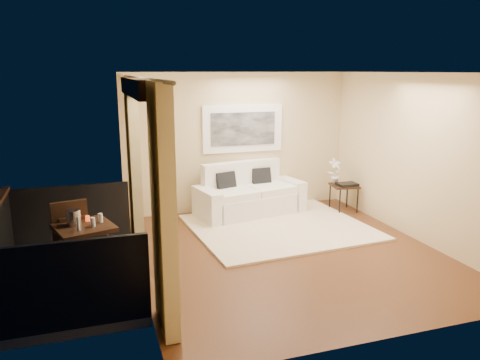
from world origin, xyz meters
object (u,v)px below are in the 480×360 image
balcony_chair_near (72,236)px  balcony_chair_far (74,241)px  sofa (248,196)px  side_table (344,188)px  ice_bucket (74,218)px  bistro_table (84,231)px  orchid (335,171)px

balcony_chair_near → balcony_chair_far: bearing=75.0°
sofa → balcony_chair_near: 3.80m
side_table → ice_bucket: bearing=-160.1°
sofa → bistro_table: (-3.00, -2.27, 0.37)m
side_table → balcony_chair_far: bearing=-163.0°
bistro_table → ice_bucket: size_ratio=4.25×
bistro_table → sofa: bearing=37.1°
ice_bucket → side_table: bearing=19.9°
sofa → bistro_table: bearing=-154.2°
sofa → balcony_chair_near: size_ratio=2.06×
orchid → balcony_chair_far: bearing=-160.9°
bistro_table → balcony_chair_near: size_ratio=0.80×
side_table → ice_bucket: ice_bucket is taller
sofa → ice_bucket: 3.86m
bistro_table → orchid: bearing=23.0°
sofa → balcony_chair_far: bearing=-159.5°
balcony_chair_far → balcony_chair_near: balcony_chair_near is taller
orchid → balcony_chair_far: size_ratio=0.59×
orchid → balcony_chair_near: (-4.88, -1.83, -0.17)m
sofa → balcony_chair_far: size_ratio=2.56×
sofa → balcony_chair_near: balcony_chair_near is taller
balcony_chair_far → ice_bucket: bearing=81.4°
orchid → bistro_table: orchid is taller
balcony_chair_far → balcony_chair_near: 0.20m
balcony_chair_far → sofa: bearing=-163.3°
side_table → balcony_chair_near: balcony_chair_near is taller
side_table → orchid: bearing=132.1°
ice_bucket → balcony_chair_near: bearing=107.3°
sofa → bistro_table: 3.78m
balcony_chair_near → side_table: bearing=6.2°
sofa → orchid: 1.80m
side_table → ice_bucket: 5.31m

